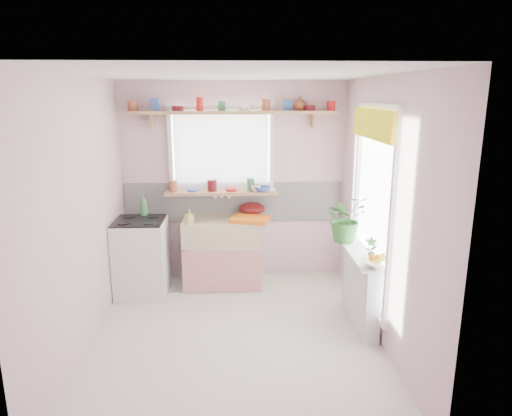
{
  "coord_description": "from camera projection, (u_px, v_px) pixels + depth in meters",
  "views": [
    {
      "loc": [
        0.02,
        -4.09,
        2.33
      ],
      "look_at": [
        0.23,
        0.55,
        1.17
      ],
      "focal_mm": 32.0,
      "sensor_mm": 36.0,
      "label": 1
    }
  ],
  "objects": [
    {
      "name": "cooker_bottle",
      "position": [
        144.0,
        205.0,
        5.46
      ],
      "size": [
        0.13,
        0.13,
        0.26
      ],
      "primitive_type": "imported",
      "rotation": [
        0.0,
        0.0,
        -0.36
      ],
      "color": "#468D50",
      "rests_on": "cooker"
    },
    {
      "name": "fruit_bowl",
      "position": [
        378.0,
        264.0,
        4.2
      ],
      "size": [
        0.34,
        0.34,
        0.07
      ],
      "primitive_type": "imported",
      "rotation": [
        0.0,
        0.0,
        0.28
      ],
      "color": "silver",
      "rests_on": "radiator_ledge"
    },
    {
      "name": "shelf_crockery",
      "position": [
        231.0,
        106.0,
        5.42
      ],
      "size": [
        2.47,
        0.11,
        0.12
      ],
      "color": "#A55133",
      "rests_on": "pine_shelf"
    },
    {
      "name": "soap_bottle_sink",
      "position": [
        190.0,
        217.0,
        5.35
      ],
      "size": [
        0.1,
        0.1,
        0.17
      ],
      "primitive_type": "imported",
      "rotation": [
        0.0,
        0.0,
        0.44
      ],
      "color": "#CECB5B",
      "rests_on": "sink_unit"
    },
    {
      "name": "fruit",
      "position": [
        379.0,
        258.0,
        4.19
      ],
      "size": [
        0.2,
        0.14,
        0.1
      ],
      "color": "orange",
      "rests_on": "fruit_bowl"
    },
    {
      "name": "room",
      "position": [
        293.0,
        183.0,
        5.06
      ],
      "size": [
        3.2,
        3.2,
        3.2
      ],
      "color": "silver",
      "rests_on": "ground"
    },
    {
      "name": "herb_pot",
      "position": [
        371.0,
        248.0,
        4.41
      ],
      "size": [
        0.12,
        0.08,
        0.22
      ],
      "primitive_type": "imported",
      "rotation": [
        0.0,
        0.0,
        -0.01
      ],
      "color": "#2D6126",
      "rests_on": "radiator_ledge"
    },
    {
      "name": "jade_plant",
      "position": [
        346.0,
        218.0,
        4.91
      ],
      "size": [
        0.55,
        0.51,
        0.52
      ],
      "primitive_type": "imported",
      "rotation": [
        0.0,
        0.0,
        0.25
      ],
      "color": "#2E6729",
      "rests_on": "radiator_ledge"
    },
    {
      "name": "colander",
      "position": [
        252.0,
        209.0,
        5.77
      ],
      "size": [
        0.35,
        0.35,
        0.15
      ],
      "primitive_type": "ellipsoid",
      "rotation": [
        0.0,
        0.0,
        -0.03
      ],
      "color": "#550E10",
      "rests_on": "sink_unit"
    },
    {
      "name": "cooker",
      "position": [
        141.0,
        257.0,
        5.39
      ],
      "size": [
        0.58,
        0.58,
        0.93
      ],
      "color": "white",
      "rests_on": "ground"
    },
    {
      "name": "sill_cup",
      "position": [
        256.0,
        188.0,
        5.63
      ],
      "size": [
        0.16,
        0.16,
        0.09
      ],
      "primitive_type": "imported",
      "rotation": [
        0.0,
        0.0,
        -0.43
      ],
      "color": "silver",
      "rests_on": "windowsill"
    },
    {
      "name": "sink_unit",
      "position": [
        223.0,
        251.0,
        5.67
      ],
      "size": [
        0.95,
        0.65,
        1.11
      ],
      "color": "white",
      "rests_on": "ground"
    },
    {
      "name": "sill_crockery",
      "position": [
        218.0,
        187.0,
        5.66
      ],
      "size": [
        1.35,
        0.11,
        0.12
      ],
      "color": "#A55133",
      "rests_on": "windowsill"
    },
    {
      "name": "shelf_vase",
      "position": [
        300.0,
        103.0,
        5.51
      ],
      "size": [
        0.18,
        0.18,
        0.17
      ],
      "primitive_type": "imported",
      "rotation": [
        0.0,
        0.0,
        0.15
      ],
      "color": "#A85533",
      "rests_on": "pine_shelf"
    },
    {
      "name": "dish_tray",
      "position": [
        250.0,
        219.0,
        5.48
      ],
      "size": [
        0.52,
        0.44,
        0.04
      ],
      "primitive_type": "cube",
      "rotation": [
        0.0,
        0.0,
        -0.28
      ],
      "color": "orange",
      "rests_on": "sink_unit"
    },
    {
      "name": "sill_bowl",
      "position": [
        262.0,
        189.0,
        5.63
      ],
      "size": [
        0.27,
        0.27,
        0.07
      ],
      "primitive_type": "imported",
      "rotation": [
        0.0,
        0.0,
        0.34
      ],
      "color": "#3555AD",
      "rests_on": "windowsill"
    },
    {
      "name": "windowsill",
      "position": [
        222.0,
        193.0,
        5.68
      ],
      "size": [
        1.4,
        0.22,
        0.04
      ],
      "primitive_type": "cube",
      "color": "tan",
      "rests_on": "room"
    },
    {
      "name": "radiator_ledge",
      "position": [
        361.0,
        288.0,
        4.68
      ],
      "size": [
        0.22,
        0.95,
        0.78
      ],
      "color": "white",
      "rests_on": "ground"
    },
    {
      "name": "pine_shelf",
      "position": [
        233.0,
        112.0,
        5.44
      ],
      "size": [
        2.52,
        0.24,
        0.04
      ],
      "primitive_type": "cube",
      "color": "tan",
      "rests_on": "room"
    }
  ]
}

